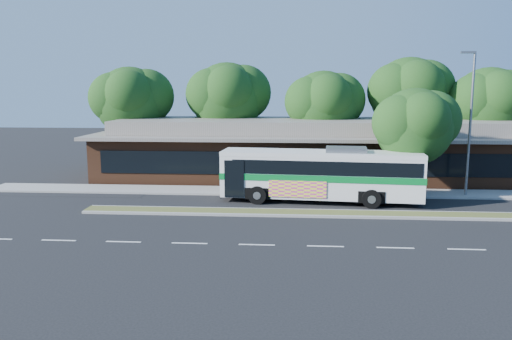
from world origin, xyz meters
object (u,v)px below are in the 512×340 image
object	(u,v)px
transit_bus	(321,171)
sedan	(189,174)
lamp_post	(470,119)
sidewalk_tree	(419,125)

from	to	relation	value
transit_bus	sedan	bearing A→B (deg)	153.41
lamp_post	transit_bus	size ratio (longest dim) A/B	0.75
lamp_post	sidewalk_tree	world-z (taller)	lamp_post
lamp_post	sedan	bearing A→B (deg)	169.32
sedan	sidewalk_tree	xyz separation A→B (m)	(15.34, -4.09, 3.96)
lamp_post	sedan	xyz separation A→B (m)	(-18.56, 3.50, -4.27)
lamp_post	sidewalk_tree	distance (m)	3.29
sedan	sidewalk_tree	size ratio (longest dim) A/B	0.64
transit_bus	lamp_post	bearing A→B (deg)	18.36
transit_bus	sedan	distance (m)	10.98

